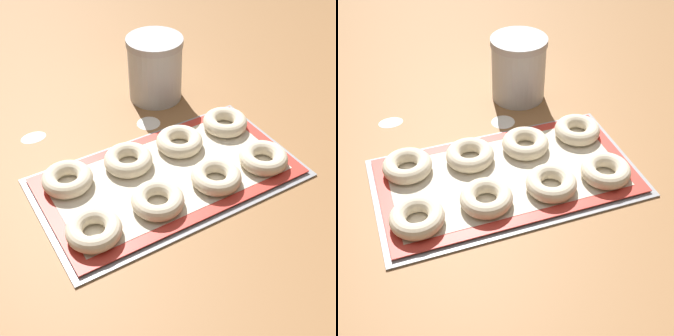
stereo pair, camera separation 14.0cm
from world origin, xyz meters
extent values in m
plane|color=olive|center=(0.00, 0.00, 0.00)|extent=(2.80, 2.80, 0.00)
cube|color=#93969B|center=(0.01, 0.00, 0.00)|extent=(0.53, 0.30, 0.01)
cube|color=red|center=(0.01, 0.00, 0.01)|extent=(0.50, 0.27, 0.00)
cube|color=beige|center=(0.01, 0.00, 0.01)|extent=(0.45, 0.22, 0.00)
torus|color=beige|center=(-0.18, -0.07, 0.03)|extent=(0.10, 0.10, 0.03)
torus|color=beige|center=(-0.05, -0.06, 0.03)|extent=(0.10, 0.10, 0.03)
torus|color=beige|center=(0.08, -0.07, 0.03)|extent=(0.10, 0.10, 0.03)
torus|color=beige|center=(0.19, -0.07, 0.03)|extent=(0.10, 0.10, 0.03)
torus|color=beige|center=(-0.18, 0.07, 0.03)|extent=(0.10, 0.10, 0.03)
torus|color=beige|center=(-0.05, 0.07, 0.03)|extent=(0.10, 0.10, 0.03)
torus|color=beige|center=(0.07, 0.06, 0.03)|extent=(0.10, 0.10, 0.03)
torus|color=beige|center=(0.20, 0.07, 0.03)|extent=(0.10, 0.10, 0.03)
cylinder|color=silver|center=(0.14, 0.28, 0.07)|extent=(0.13, 0.13, 0.14)
cylinder|color=#B2B2B7|center=(0.14, 0.28, 0.15)|extent=(0.13, 0.13, 0.02)
ellipsoid|color=white|center=(-0.18, 0.27, 0.00)|extent=(0.06, 0.04, 0.00)
ellipsoid|color=white|center=(0.07, 0.19, 0.00)|extent=(0.06, 0.05, 0.00)
camera|label=1|loc=(-0.35, -0.60, 0.64)|focal=50.00mm
camera|label=2|loc=(-0.22, -0.66, 0.64)|focal=50.00mm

